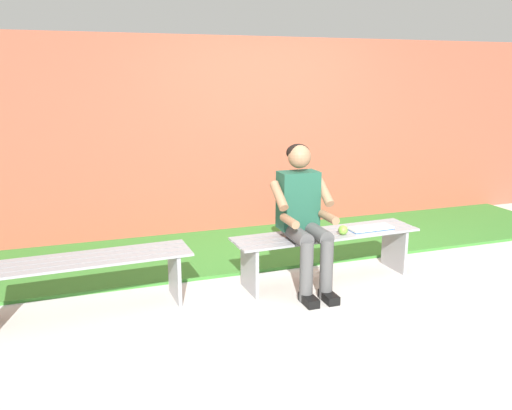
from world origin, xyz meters
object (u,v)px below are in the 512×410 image
(bench_far, at_px, (86,272))
(person_seated, at_px, (304,212))
(bench_near, at_px, (326,244))
(apple, at_px, (343,230))
(book_open, at_px, (371,228))

(bench_far, xyz_separation_m, person_seated, (-1.79, 0.10, 0.35))
(bench_near, distance_m, apple, 0.21)
(apple, bearing_deg, bench_near, -41.20)
(bench_near, distance_m, book_open, 0.45)
(bench_far, relative_size, person_seated, 1.31)
(bench_near, xyz_separation_m, apple, (-0.11, 0.10, 0.15))
(bench_near, bearing_deg, person_seated, 19.86)
(apple, bearing_deg, bench_far, -2.53)
(person_seated, xyz_separation_m, book_open, (-0.71, -0.07, -0.23))
(bench_far, xyz_separation_m, book_open, (-2.49, 0.03, 0.12))
(book_open, bearing_deg, person_seated, 2.85)
(bench_near, height_order, person_seated, person_seated)
(person_seated, relative_size, apple, 14.65)
(bench_far, relative_size, book_open, 3.91)
(bench_far, height_order, person_seated, person_seated)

